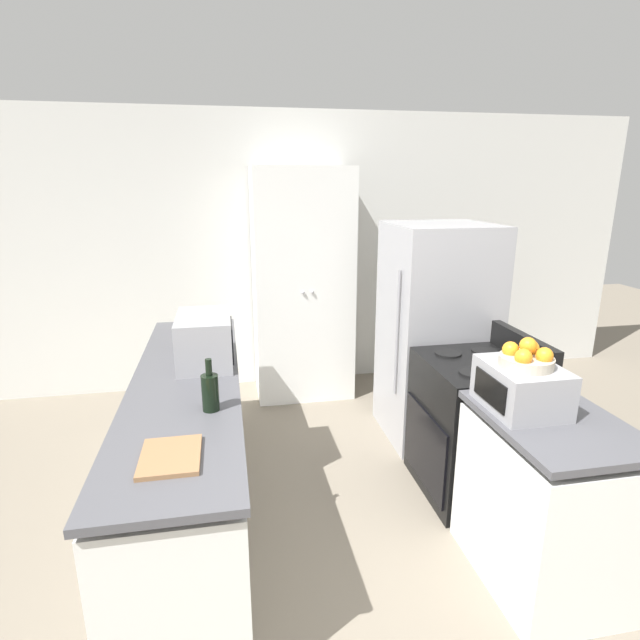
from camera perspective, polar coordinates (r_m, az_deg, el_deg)
name	(u,v)px	position (r m, az deg, el deg)	size (l,w,h in m)	color
wall_back	(290,253)	(4.87, -3.43, 7.69)	(7.00, 0.06, 2.60)	silver
counter_left	(191,451)	(3.15, -14.54, -14.32)	(0.60, 2.47, 0.89)	silver
counter_right	(544,503)	(2.87, 24.24, -18.55)	(0.60, 0.80, 0.89)	silver
pantry_cabinet	(302,285)	(4.59, -2.04, 4.00)	(0.88, 0.60, 2.09)	white
stove	(474,426)	(3.43, 17.14, -11.47)	(0.66, 0.72, 1.05)	black
refrigerator	(436,333)	(3.95, 13.08, -1.51)	(0.77, 0.75, 1.67)	#A3A3A8
microwave	(205,339)	(3.12, -13.02, -2.18)	(0.33, 0.50, 0.30)	#939399
wine_bottle	(210,391)	(2.50, -12.44, -7.95)	(0.08, 0.08, 0.27)	black
toaster_oven	(521,387)	(2.64, 22.00, -7.12)	(0.34, 0.40, 0.23)	#939399
fruit_bowl	(527,357)	(2.58, 22.55, -3.92)	(0.25, 0.25, 0.15)	#B2A893
cutting_board	(170,456)	(2.18, -16.72, -14.71)	(0.24, 0.30, 0.02)	#8E6642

